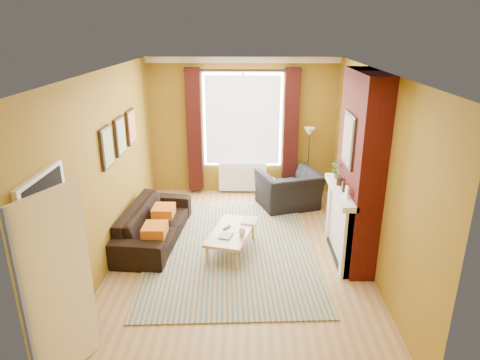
# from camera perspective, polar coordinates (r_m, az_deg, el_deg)

# --- Properties ---
(ground) EXTENTS (5.50, 5.50, 0.00)m
(ground) POSITION_cam_1_polar(r_m,az_deg,el_deg) (6.76, -0.05, -9.94)
(ground) COLOR olive
(ground) RESTS_ON ground
(room_walls) EXTENTS (3.82, 5.54, 2.83)m
(room_walls) POSITION_cam_1_polar(r_m,az_deg,el_deg) (6.47, 5.66, 1.99)
(room_walls) COLOR olive
(room_walls) RESTS_ON ground
(striped_rug) EXTENTS (2.79, 3.73, 0.02)m
(striped_rug) POSITION_cam_1_polar(r_m,az_deg,el_deg) (6.89, -1.25, -9.22)
(striped_rug) COLOR #2E5B7F
(striped_rug) RESTS_ON ground
(sofa) EXTENTS (0.97, 2.13, 0.61)m
(sofa) POSITION_cam_1_polar(r_m,az_deg,el_deg) (7.20, -11.38, -5.66)
(sofa) COLOR black
(sofa) RESTS_ON ground
(armchair) EXTENTS (1.38, 1.29, 0.73)m
(armchair) POSITION_cam_1_polar(r_m,az_deg,el_deg) (8.36, 6.55, -1.27)
(armchair) COLOR black
(armchair) RESTS_ON ground
(coffee_table) EXTENTS (0.82, 1.23, 0.38)m
(coffee_table) POSITION_cam_1_polar(r_m,az_deg,el_deg) (6.68, -1.15, -7.05)
(coffee_table) COLOR tan
(coffee_table) RESTS_ON ground
(wicker_stool) EXTENTS (0.35, 0.35, 0.40)m
(wicker_stool) POSITION_cam_1_polar(r_m,az_deg,el_deg) (8.85, 3.63, -1.07)
(wicker_stool) COLOR #9D7244
(wicker_stool) RESTS_ON ground
(floor_lamp) EXTENTS (0.22, 0.22, 1.47)m
(floor_lamp) POSITION_cam_1_polar(r_m,az_deg,el_deg) (8.63, 9.18, 4.88)
(floor_lamp) COLOR black
(floor_lamp) RESTS_ON ground
(book_a) EXTENTS (0.25, 0.29, 0.02)m
(book_a) POSITION_cam_1_polar(r_m,az_deg,el_deg) (6.52, -2.64, -7.27)
(book_a) COLOR #999999
(book_a) RESTS_ON coffee_table
(book_b) EXTENTS (0.30, 0.36, 0.02)m
(book_b) POSITION_cam_1_polar(r_m,az_deg,el_deg) (6.98, 0.36, -5.32)
(book_b) COLOR #999999
(book_b) RESTS_ON coffee_table
(mug) EXTENTS (0.14, 0.14, 0.10)m
(mug) POSITION_cam_1_polar(r_m,az_deg,el_deg) (6.47, 0.28, -7.06)
(mug) COLOR #999999
(mug) RESTS_ON coffee_table
(tv_remote) EXTENTS (0.12, 0.16, 0.02)m
(tv_remote) POSITION_cam_1_polar(r_m,az_deg,el_deg) (6.74, -1.75, -6.31)
(tv_remote) COLOR #262628
(tv_remote) RESTS_ON coffee_table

